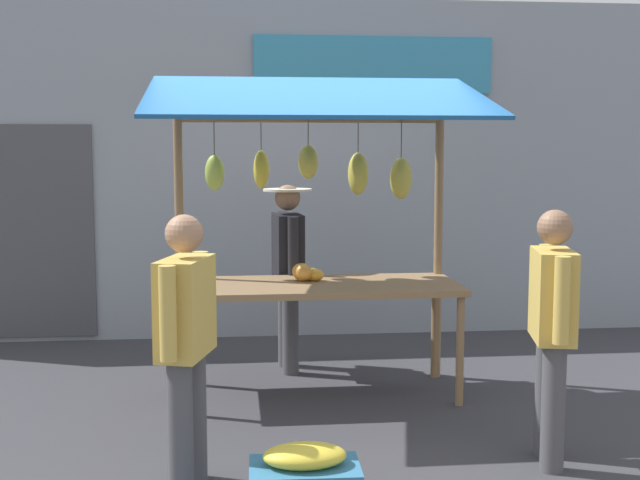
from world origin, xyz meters
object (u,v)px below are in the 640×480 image
(vendor_with_sunhat, at_px, (288,262))
(shopper_in_striped_shirt, at_px, (552,320))
(shopper_in_grey_tee, at_px, (186,334))
(market_stall, at_px, (318,196))

(vendor_with_sunhat, bearing_deg, shopper_in_striped_shirt, 27.08)
(vendor_with_sunhat, xyz_separation_m, shopper_in_striped_shirt, (-1.44, 2.32, -0.06))
(shopper_in_striped_shirt, bearing_deg, shopper_in_grey_tee, 106.39)
(shopper_in_grey_tee, xyz_separation_m, shopper_in_striped_shirt, (-2.17, -0.16, -0.00))
(vendor_with_sunhat, xyz_separation_m, shopper_in_grey_tee, (0.73, 2.47, -0.06))
(market_stall, height_order, shopper_in_striped_shirt, market_stall)
(market_stall, relative_size, shopper_in_grey_tee, 1.60)
(vendor_with_sunhat, height_order, shopper_in_striped_shirt, vendor_with_sunhat)
(vendor_with_sunhat, relative_size, shopper_in_grey_tee, 1.03)
(shopper_in_grey_tee, bearing_deg, vendor_with_sunhat, -1.60)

